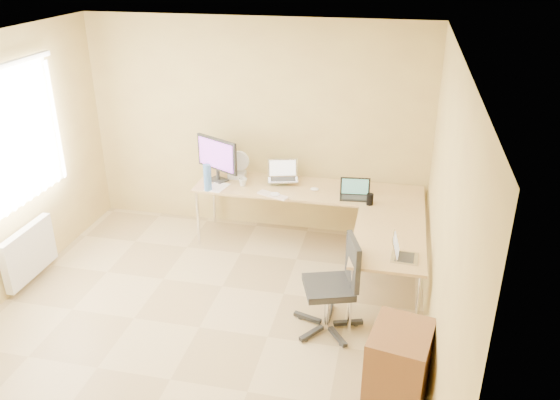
% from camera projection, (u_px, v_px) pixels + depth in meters
% --- Properties ---
extents(floor, '(4.50, 4.50, 0.00)m').
position_uv_depth(floor, '(199.00, 327.00, 5.37)').
color(floor, '#A1875C').
rests_on(floor, ground).
extents(ceiling, '(4.50, 4.50, 0.00)m').
position_uv_depth(ceiling, '(179.00, 50.00, 4.28)').
color(ceiling, white).
rests_on(ceiling, ground).
extents(wall_back, '(4.50, 0.00, 4.50)m').
position_uv_depth(wall_back, '(256.00, 127.00, 6.82)').
color(wall_back, '#D4BD6F').
rests_on(wall_back, ground).
extents(wall_front, '(4.50, 0.00, 4.50)m').
position_uv_depth(wall_front, '(32.00, 390.00, 2.83)').
color(wall_front, '#D4BD6F').
rests_on(wall_front, ground).
extents(wall_right, '(0.00, 4.50, 4.50)m').
position_uv_depth(wall_right, '(443.00, 229.00, 4.42)').
color(wall_right, '#D4BD6F').
rests_on(wall_right, ground).
extents(desk_main, '(2.65, 0.70, 0.73)m').
position_uv_depth(desk_main, '(308.00, 216.00, 6.72)').
color(desk_main, tan).
rests_on(desk_main, ground).
extents(desk_return, '(0.70, 1.30, 0.73)m').
position_uv_depth(desk_return, '(387.00, 269.00, 5.64)').
color(desk_return, tan).
rests_on(desk_return, ground).
extents(monitor, '(0.65, 0.48, 0.54)m').
position_uv_depth(monitor, '(217.00, 159.00, 6.67)').
color(monitor, '#262626').
rests_on(monitor, desk_main).
extents(book_stack, '(0.29, 0.35, 0.05)m').
position_uv_depth(book_stack, '(278.00, 177.00, 6.81)').
color(book_stack, teal).
rests_on(book_stack, desk_main).
extents(laptop_center, '(0.41, 0.35, 0.23)m').
position_uv_depth(laptop_center, '(283.00, 171.00, 6.62)').
color(laptop_center, silver).
rests_on(laptop_center, desk_main).
extents(laptop_black, '(0.36, 0.28, 0.21)m').
position_uv_depth(laptop_black, '(355.00, 189.00, 6.27)').
color(laptop_black, black).
rests_on(laptop_black, desk_main).
extents(keyboard, '(0.39, 0.24, 0.02)m').
position_uv_depth(keyboard, '(273.00, 195.00, 6.37)').
color(keyboard, silver).
rests_on(keyboard, desk_main).
extents(mouse, '(0.12, 0.10, 0.04)m').
position_uv_depth(mouse, '(315.00, 189.00, 6.50)').
color(mouse, white).
rests_on(mouse, desk_main).
extents(mug, '(0.11, 0.11, 0.10)m').
position_uv_depth(mug, '(243.00, 182.00, 6.61)').
color(mug, silver).
rests_on(mug, desk_main).
extents(cd_stack, '(0.13, 0.13, 0.03)m').
position_uv_depth(cd_stack, '(275.00, 195.00, 6.36)').
color(cd_stack, beige).
rests_on(cd_stack, desk_main).
extents(water_bottle, '(0.11, 0.11, 0.32)m').
position_uv_depth(water_bottle, '(208.00, 177.00, 6.45)').
color(water_bottle, '#4878C8').
rests_on(water_bottle, desk_main).
extents(papers, '(0.26, 0.32, 0.01)m').
position_uv_depth(papers, '(217.00, 187.00, 6.59)').
color(papers, white).
rests_on(papers, desk_main).
extents(white_box, '(0.22, 0.17, 0.08)m').
position_uv_depth(white_box, '(237.00, 175.00, 6.85)').
color(white_box, silver).
rests_on(white_box, desk_main).
extents(desk_fan, '(0.26, 0.26, 0.30)m').
position_uv_depth(desk_fan, '(241.00, 164.00, 6.85)').
color(desk_fan, silver).
rests_on(desk_fan, desk_main).
extents(black_cup, '(0.07, 0.07, 0.13)m').
position_uv_depth(black_cup, '(370.00, 199.00, 6.13)').
color(black_cup, black).
rests_on(black_cup, desk_main).
extents(laptop_return, '(0.30, 0.24, 0.19)m').
position_uv_depth(laptop_return, '(405.00, 249.00, 5.08)').
color(laptop_return, silver).
rests_on(laptop_return, desk_return).
extents(office_chair, '(0.72, 0.72, 0.94)m').
position_uv_depth(office_chair, '(329.00, 283.00, 5.16)').
color(office_chair, '#262626').
rests_on(office_chair, ground).
extents(cabinet, '(0.52, 0.60, 0.74)m').
position_uv_depth(cabinet, '(398.00, 371.00, 4.31)').
color(cabinet, '#A86742').
rests_on(cabinet, ground).
extents(radiator, '(0.09, 0.80, 0.55)m').
position_uv_depth(radiator, '(29.00, 252.00, 5.97)').
color(radiator, white).
rests_on(radiator, ground).
extents(window, '(0.10, 1.80, 1.40)m').
position_uv_depth(window, '(4.00, 145.00, 5.47)').
color(window, white).
rests_on(window, wall_left).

